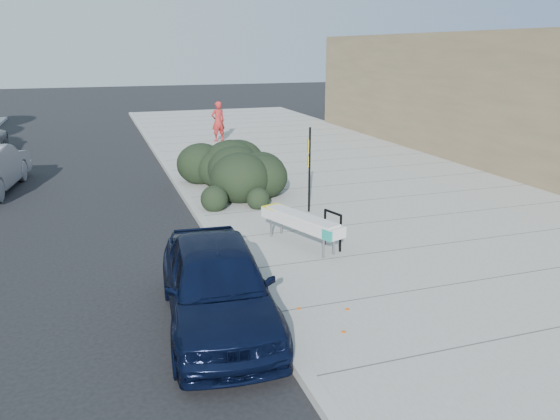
{
  "coord_description": "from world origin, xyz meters",
  "views": [
    {
      "loc": [
        -2.52,
        -10.12,
        4.57
      ],
      "look_at": [
        1.33,
        1.16,
        1.0
      ],
      "focal_mm": 35.0,
      "sensor_mm": 36.0,
      "label": 1
    }
  ],
  "objects_px": {
    "sign_post": "(309,164)",
    "pedestrian": "(218,121)",
    "sedan_navy": "(217,284)",
    "bike_rack": "(333,226)",
    "bench": "(301,222)"
  },
  "relations": [
    {
      "from": "bike_rack",
      "to": "pedestrian",
      "type": "height_order",
      "value": "pedestrian"
    },
    {
      "from": "bench",
      "to": "bike_rack",
      "type": "height_order",
      "value": "bike_rack"
    },
    {
      "from": "bike_rack",
      "to": "pedestrian",
      "type": "relative_size",
      "value": 0.45
    },
    {
      "from": "bike_rack",
      "to": "bench",
      "type": "bearing_deg",
      "value": 130.02
    },
    {
      "from": "bike_rack",
      "to": "sedan_navy",
      "type": "distance_m",
      "value": 4.0
    },
    {
      "from": "sign_post",
      "to": "bench",
      "type": "bearing_deg",
      "value": -97.98
    },
    {
      "from": "sign_post",
      "to": "pedestrian",
      "type": "bearing_deg",
      "value": 106.1
    },
    {
      "from": "sign_post",
      "to": "sedan_navy",
      "type": "height_order",
      "value": "sign_post"
    },
    {
      "from": "sign_post",
      "to": "sedan_navy",
      "type": "bearing_deg",
      "value": -108.12
    },
    {
      "from": "sign_post",
      "to": "pedestrian",
      "type": "distance_m",
      "value": 12.55
    },
    {
      "from": "bike_rack",
      "to": "sedan_navy",
      "type": "xyz_separation_m",
      "value": [
        -3.2,
        -2.4,
        0.07
      ]
    },
    {
      "from": "sign_post",
      "to": "pedestrian",
      "type": "relative_size",
      "value": 1.23
    },
    {
      "from": "sedan_navy",
      "to": "pedestrian",
      "type": "relative_size",
      "value": 2.28
    },
    {
      "from": "bike_rack",
      "to": "sedan_navy",
      "type": "height_order",
      "value": "sedan_navy"
    },
    {
      "from": "bench",
      "to": "sedan_navy",
      "type": "height_order",
      "value": "sedan_navy"
    }
  ]
}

